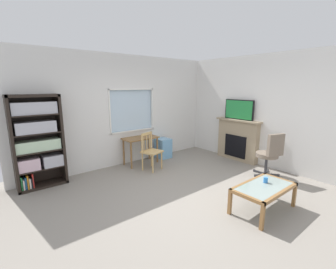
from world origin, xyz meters
TOP-DOWN VIEW (x-y plane):
  - ground at (0.00, 0.00)m, footprint 6.25×5.85m
  - wall_back_with_window at (-0.02, 2.42)m, footprint 5.25×0.15m
  - wall_right at (2.68, 0.00)m, footprint 0.12×5.05m
  - bookshelf at (-2.00, 2.18)m, footprint 0.90×0.38m
  - desk_under_window at (0.30, 2.08)m, footprint 0.89×0.48m
  - wooden_chair at (0.26, 1.56)m, footprint 0.51×0.50m
  - plastic_drawer_unit at (1.08, 2.13)m, footprint 0.35×0.40m
  - fireplace at (2.53, 0.69)m, footprint 0.26×1.27m
  - tv at (2.51, 0.69)m, footprint 0.06×0.84m
  - office_chair at (2.05, -0.47)m, footprint 0.58×0.62m
  - coffee_table at (0.60, -1.14)m, footprint 1.08×0.59m
  - sippy_cup at (0.74, -1.08)m, footprint 0.07×0.07m

SIDE VIEW (x-z plane):
  - ground at x=0.00m, z-range -0.02..0.00m
  - plastic_drawer_unit at x=1.08m, z-range 0.00..0.54m
  - coffee_table at x=0.60m, z-range 0.15..0.58m
  - wooden_chair at x=0.26m, z-range 0.01..0.91m
  - sippy_cup at x=0.74m, z-range 0.43..0.52m
  - office_chair at x=2.05m, z-range 0.05..1.05m
  - fireplace at x=2.53m, z-range 0.00..1.12m
  - desk_under_window at x=0.30m, z-range 0.23..0.94m
  - bookshelf at x=-2.00m, z-range 0.04..1.88m
  - wall_right at x=2.68m, z-range 0.00..2.76m
  - wall_back_with_window at x=-0.02m, z-range 0.00..2.76m
  - tv at x=2.51m, z-range 1.12..1.64m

